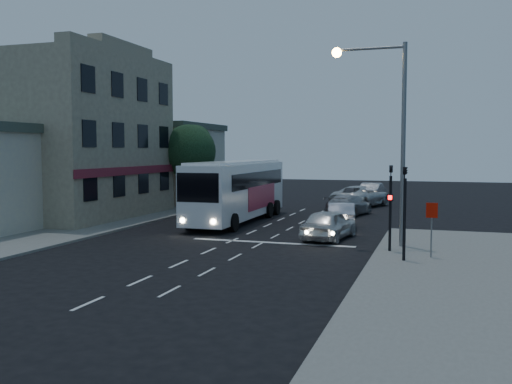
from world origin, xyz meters
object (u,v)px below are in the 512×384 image
(car_suv, at_px, (329,224))
(regulatory_sign, at_px, (432,221))
(traffic_signal_main, at_px, (390,197))
(car_sedan_b, at_px, (349,205))
(car_extra, at_px, (373,192))
(car_sedan_c, at_px, (361,196))
(car_sedan_a, at_px, (341,215))
(traffic_signal_side, at_px, (405,202))
(tour_bus, at_px, (237,189))
(streetlight, at_px, (388,120))
(street_tree, at_px, (189,149))

(car_suv, xyz_separation_m, regulatory_sign, (4.89, -4.04, 0.84))
(regulatory_sign, bearing_deg, traffic_signal_main, 149.16)
(car_sedan_b, bearing_deg, car_extra, -79.28)
(car_sedan_b, distance_m, car_extra, 12.24)
(car_suv, bearing_deg, car_sedan_c, -79.51)
(car_extra, distance_m, regulatory_sign, 27.52)
(car_sedan_a, distance_m, traffic_signal_side, 10.99)
(traffic_signal_side, bearing_deg, car_extra, 98.73)
(tour_bus, height_order, regulatory_sign, tour_bus)
(car_sedan_b, xyz_separation_m, car_extra, (0.24, 12.24, 0.06))
(car_sedan_c, relative_size, traffic_signal_side, 1.45)
(tour_bus, distance_m, car_sedan_b, 8.22)
(car_suv, distance_m, traffic_signal_main, 4.70)
(car_sedan_a, height_order, regulatory_sign, regulatory_sign)
(traffic_signal_side, bearing_deg, car_suv, 127.86)
(car_sedan_a, relative_size, streetlight, 0.47)
(traffic_signal_main, bearing_deg, streetlight, 100.20)
(car_sedan_a, relative_size, car_extra, 0.89)
(car_sedan_c, relative_size, street_tree, 0.96)
(car_sedan_b, height_order, car_sedan_c, car_sedan_c)
(car_sedan_b, bearing_deg, streetlight, 118.03)
(car_extra, bearing_deg, car_sedan_b, 93.70)
(regulatory_sign, distance_m, streetlight, 5.18)
(car_sedan_b, xyz_separation_m, regulatory_sign, (5.53, -14.75, 0.88))
(car_sedan_a, xyz_separation_m, car_sedan_c, (-0.39, 11.94, 0.13))
(tour_bus, distance_m, car_suv, 8.61)
(car_extra, bearing_deg, traffic_signal_side, 103.54)
(traffic_signal_main, bearing_deg, car_suv, 136.52)
(traffic_signal_main, bearing_deg, tour_bus, 139.90)
(car_extra, relative_size, streetlight, 0.52)
(car_sedan_c, relative_size, traffic_signal_main, 1.45)
(tour_bus, relative_size, street_tree, 1.97)
(tour_bus, bearing_deg, car_sedan_a, -2.72)
(car_sedan_a, bearing_deg, traffic_signal_side, 101.86)
(car_sedan_a, height_order, traffic_signal_side, traffic_signal_side)
(streetlight, bearing_deg, car_sedan_a, 115.48)
(car_suv, bearing_deg, street_tree, -33.24)
(car_extra, bearing_deg, car_sedan_c, 92.77)
(tour_bus, distance_m, car_sedan_a, 6.58)
(car_sedan_c, xyz_separation_m, car_extra, (0.21, 5.98, -0.05))
(car_extra, bearing_deg, car_sedan_a, 95.37)
(tour_bus, xyz_separation_m, streetlight, (9.61, -6.88, 3.71))
(regulatory_sign, bearing_deg, car_sedan_b, 110.56)
(car_extra, xyz_separation_m, regulatory_sign, (5.29, -26.99, 0.82))
(car_sedan_b, distance_m, car_sedan_c, 6.27)
(car_sedan_a, xyz_separation_m, streetlight, (3.16, -6.64, 5.04))
(car_sedan_c, height_order, traffic_signal_side, traffic_signal_side)
(car_sedan_b, bearing_deg, traffic_signal_main, 117.42)
(tour_bus, distance_m, regulatory_sign, 14.86)
(tour_bus, height_order, car_sedan_c, tour_bus)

